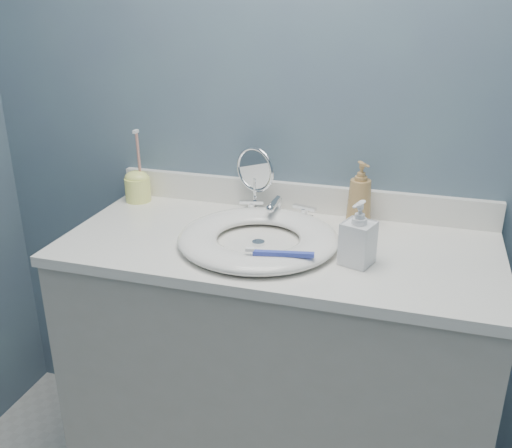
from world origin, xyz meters
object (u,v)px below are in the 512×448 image
at_px(makeup_mirror, 255,177).
at_px(toothbrush_holder, 138,185).
at_px(soap_bottle_amber, 360,194).
at_px(soap_bottle_clear, 358,233).

distance_m(makeup_mirror, toothbrush_holder, 0.41).
relative_size(soap_bottle_amber, soap_bottle_clear, 1.15).
relative_size(makeup_mirror, soap_bottle_clear, 1.27).
bearing_deg(toothbrush_holder, soap_bottle_amber, 0.10).
bearing_deg(soap_bottle_amber, toothbrush_holder, 144.04).
xyz_separation_m(soap_bottle_amber, toothbrush_holder, (-0.74, -0.00, -0.04)).
xyz_separation_m(makeup_mirror, toothbrush_holder, (-0.41, -0.01, -0.06)).
bearing_deg(soap_bottle_clear, makeup_mirror, 160.98).
distance_m(soap_bottle_clear, toothbrush_holder, 0.82).
height_order(soap_bottle_amber, soap_bottle_clear, soap_bottle_amber).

